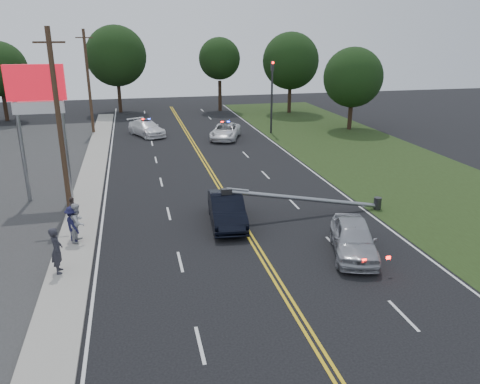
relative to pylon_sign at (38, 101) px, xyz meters
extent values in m
plane|color=black|center=(10.50, -14.00, -6.00)|extent=(120.00, 120.00, 0.00)
cube|color=#9E9A8F|center=(2.10, -4.00, -5.94)|extent=(1.80, 70.00, 0.12)
cube|color=#213012|center=(24.00, -4.00, -5.99)|extent=(12.00, 80.00, 0.01)
cube|color=gold|center=(10.50, -4.00, -5.99)|extent=(0.36, 80.00, 0.00)
cylinder|color=gray|center=(-1.20, 0.00, -2.50)|extent=(0.24, 0.24, 7.00)
cylinder|color=gray|center=(1.20, 0.00, -2.50)|extent=(0.24, 0.24, 7.00)
cube|color=#A90B18|center=(0.00, 0.00, 1.00)|extent=(3.20, 0.35, 2.00)
cube|color=white|center=(0.00, 0.00, -0.40)|extent=(2.80, 0.30, 0.70)
cylinder|color=#2D2D30|center=(18.80, 16.00, -2.50)|extent=(0.20, 0.20, 7.00)
cube|color=#2D2D30|center=(18.80, 16.00, 0.60)|extent=(0.28, 0.28, 0.90)
sphere|color=#FF0C07|center=(18.80, 15.84, 0.90)|extent=(0.22, 0.22, 0.22)
cylinder|color=#2D2D30|center=(18.60, -6.00, -5.65)|extent=(0.44, 0.44, 0.70)
cylinder|color=gray|center=(14.17, -6.00, -5.02)|extent=(8.90, 0.24, 1.80)
cube|color=#2D2D30|center=(9.74, -6.00, -4.23)|extent=(0.55, 0.32, 0.30)
cylinder|color=#382619|center=(1.30, -2.00, -1.00)|extent=(0.28, 0.28, 10.00)
cube|color=#382619|center=(1.30, -2.00, 3.20)|extent=(1.60, 0.10, 0.10)
cylinder|color=#382619|center=(1.30, 20.00, -1.00)|extent=(0.28, 0.28, 10.00)
cube|color=#382619|center=(1.30, 20.00, 3.20)|extent=(1.60, 0.10, 0.10)
cylinder|color=black|center=(-8.87, 29.63, -4.31)|extent=(0.44, 0.44, 3.37)
cylinder|color=black|center=(3.84, 32.81, -3.99)|extent=(0.44, 0.44, 4.01)
sphere|color=black|center=(3.84, 32.81, 0.92)|extent=(7.34, 7.34, 7.34)
cylinder|color=black|center=(16.46, 31.29, -4.10)|extent=(0.44, 0.44, 3.79)
sphere|color=black|center=(16.46, 31.29, 0.54)|extent=(5.22, 5.22, 5.22)
cylinder|color=black|center=(24.71, 27.75, -4.16)|extent=(0.44, 0.44, 3.68)
sphere|color=black|center=(24.71, 27.75, 0.34)|extent=(6.90, 6.90, 6.90)
cylinder|color=black|center=(27.38, 16.04, -4.45)|extent=(0.44, 0.44, 3.10)
sphere|color=black|center=(27.38, 16.04, -0.66)|extent=(6.01, 6.01, 6.01)
imported|color=black|center=(9.72, -6.15, -5.19)|extent=(2.13, 5.02, 1.61)
imported|color=#AAACB3|center=(14.63, -11.00, -5.21)|extent=(3.21, 4.99, 1.58)
imported|color=silver|center=(13.78, 14.45, -5.28)|extent=(4.05, 5.69, 1.44)
imported|color=white|center=(6.50, 17.61, -5.25)|extent=(4.01, 5.52, 1.48)
imported|color=#292931|center=(1.73, -9.99, -4.87)|extent=(0.55, 0.77, 2.01)
imported|color=#B3B4B9|center=(2.27, -6.91, -4.92)|extent=(0.94, 1.08, 1.92)
imported|color=#171739|center=(2.04, -6.91, -4.99)|extent=(1.07, 1.32, 1.78)
imported|color=#5A4D48|center=(1.82, -4.83, -5.10)|extent=(0.54, 0.97, 1.55)
camera|label=1|loc=(5.17, -28.80, 3.70)|focal=35.00mm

